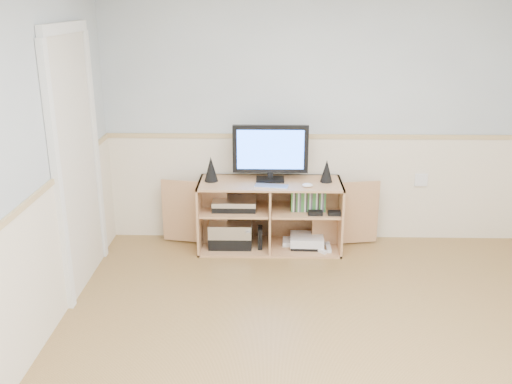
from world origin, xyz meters
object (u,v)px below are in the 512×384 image
Objects in this scene: monitor at (270,151)px; keyboard at (271,186)px; game_consoles at (305,241)px; media_cabinet at (270,212)px.

keyboard is at bearing -86.55° from monitor.
keyboard is at bearing -158.77° from game_consoles.
monitor reaches higher than keyboard.
monitor is at bearing 102.44° from keyboard.
monitor is 0.33m from keyboard.
game_consoles is at bearing -10.15° from monitor.
monitor is 2.30× the size of keyboard.
monitor reaches higher than media_cabinet.
game_consoles is (0.34, -0.06, -0.86)m from monitor.
keyboard is 0.68m from game_consoles.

